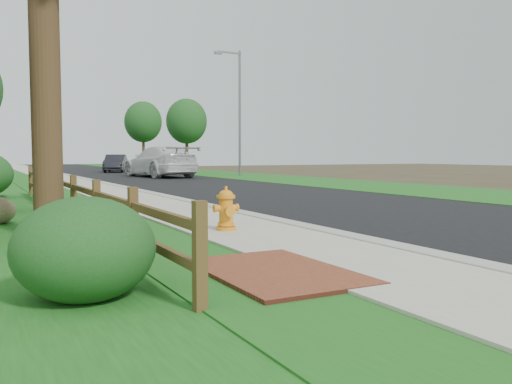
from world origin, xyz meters
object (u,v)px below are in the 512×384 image
white_suv (160,162)px  dark_car_mid (155,163)px  fire_hydrant (226,210)px  ranch_fence (65,194)px  streetlight (238,106)px

white_suv → dark_car_mid: white_suv is taller
fire_hydrant → ranch_fence: bearing=121.3°
ranch_fence → streetlight: bearing=55.2°
dark_car_mid → streetlight: size_ratio=0.59×
dark_car_mid → white_suv: bearing=69.3°
ranch_fence → dark_car_mid: dark_car_mid is taller
fire_hydrant → white_suv: size_ratio=0.12×
white_suv → streetlight: (5.32, -0.97, 3.87)m
white_suv → dark_car_mid: bearing=-111.2°
white_suv → streetlight: size_ratio=0.81×
white_suv → ranch_fence: bearing=60.3°
fire_hydrant → white_suv: 26.68m
ranch_fence → fire_hydrant: size_ratio=20.24×
ranch_fence → white_suv: bearing=67.1°
fire_hydrant → white_suv: bearing=75.0°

